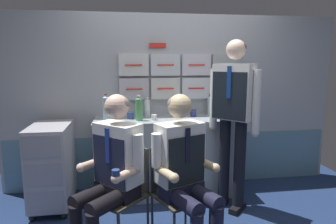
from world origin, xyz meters
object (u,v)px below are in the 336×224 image
service_trolley (52,164)px  crew_member_left (111,166)px  folding_chair_center (175,183)px  paper_cup_tan (193,113)px  crew_member_standing (234,109)px  water_bottle_short (106,109)px  folding_chair_left (125,184)px  crew_member_center (185,166)px

service_trolley → crew_member_left: (0.68, -0.84, 0.25)m
folding_chair_center → paper_cup_tan: (0.40, 1.02, 0.44)m
crew_member_standing → folding_chair_center: bearing=-145.4°
crew_member_left → crew_member_standing: size_ratio=0.73×
crew_member_left → water_bottle_short: 0.97m
service_trolley → folding_chair_left: (0.78, -0.73, 0.04)m
folding_chair_left → paper_cup_tan: 1.35m
crew_member_center → water_bottle_short: (-0.68, 0.99, 0.34)m
service_trolley → crew_member_left: bearing=-51.2°
water_bottle_short → paper_cup_tan: (1.02, 0.18, -0.10)m
folding_chair_center → crew_member_center: bearing=-66.8°
crew_member_left → crew_member_standing: 1.40m
crew_member_left → paper_cup_tan: crew_member_left is taller
crew_member_standing → water_bottle_short: size_ratio=5.80×
crew_member_center → crew_member_standing: crew_member_standing is taller
service_trolley → crew_member_left: 1.11m
crew_member_left → water_bottle_short: size_ratio=4.25×
service_trolley → paper_cup_tan: size_ratio=10.69×
crew_member_left → folding_chair_center: crew_member_left is taller
service_trolley → folding_chair_center: service_trolley is taller
service_trolley → folding_chair_left: size_ratio=1.08×
service_trolley → crew_member_standing: size_ratio=0.51×
crew_member_left → service_trolley: bearing=128.8°
service_trolley → crew_member_standing: bearing=-8.7°
crew_member_standing → paper_cup_tan: size_ratio=20.98×
service_trolley → crew_member_standing: 2.03m
water_bottle_short → crew_member_left: bearing=-84.6°
crew_member_center → crew_member_standing: 0.97m
water_bottle_short → folding_chair_center: bearing=-53.6°
crew_member_standing → paper_cup_tan: (-0.30, 0.54, -0.13)m
crew_member_center → crew_member_standing: (0.64, 0.63, 0.36)m
crew_member_center → paper_cup_tan: crew_member_center is taller
service_trolley → paper_cup_tan: paper_cup_tan is taller
paper_cup_tan → folding_chair_left: bearing=-130.3°
folding_chair_left → paper_cup_tan: bearing=49.7°
crew_member_center → folding_chair_left: bearing=158.4°
folding_chair_left → paper_cup_tan: size_ratio=9.94×
crew_member_left → folding_chair_center: 0.58m
service_trolley → folding_chair_center: (1.21, -0.78, 0.04)m
crew_member_left → water_bottle_short: crew_member_left is taller
folding_chair_left → crew_member_center: crew_member_center is taller
service_trolley → water_bottle_short: (0.59, 0.07, 0.58)m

